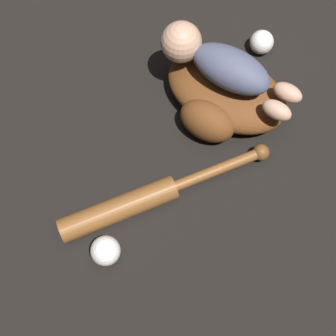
{
  "coord_description": "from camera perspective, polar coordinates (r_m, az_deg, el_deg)",
  "views": [
    {
      "loc": [
        -0.15,
        0.66,
        1.13
      ],
      "look_at": [
        0.01,
        0.24,
        0.08
      ],
      "focal_mm": 50.0,
      "sensor_mm": 36.0,
      "label": 1
    }
  ],
  "objects": [
    {
      "name": "baby_figure",
      "position": [
        1.21,
        6.22,
        12.63
      ],
      "size": [
        0.39,
        0.17,
        0.11
      ],
      "color": "#4C516B",
      "rests_on": "baseball_glove"
    },
    {
      "name": "baseball_spare",
      "position": [
        1.42,
        11.34,
        14.81
      ],
      "size": [
        0.07,
        0.07,
        0.07
      ],
      "color": "white",
      "rests_on": "ground"
    },
    {
      "name": "baseball_bat",
      "position": [
        1.16,
        -3.26,
        -3.88
      ],
      "size": [
        0.43,
        0.42,
        0.06
      ],
      "color": "brown",
      "rests_on": "ground"
    },
    {
      "name": "ground_plane",
      "position": [
        1.32,
        4.15,
        7.58
      ],
      "size": [
        6.0,
        6.0,
        0.0
      ],
      "primitive_type": "plane",
      "color": "black"
    },
    {
      "name": "baseball",
      "position": [
        1.13,
        -7.64,
        -9.96
      ],
      "size": [
        0.07,
        0.07,
        0.07
      ],
      "color": "white",
      "rests_on": "ground"
    },
    {
      "name": "baseball_glove",
      "position": [
        1.27,
        6.74,
        8.72
      ],
      "size": [
        0.37,
        0.31,
        0.11
      ],
      "color": "brown",
      "rests_on": "ground"
    }
  ]
}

